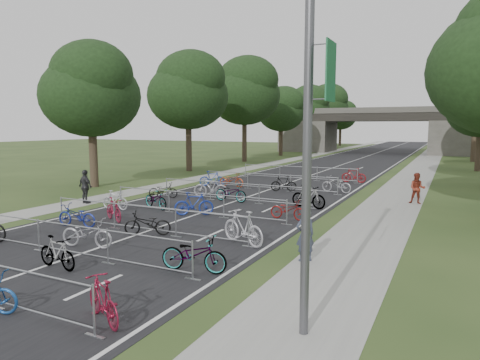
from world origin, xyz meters
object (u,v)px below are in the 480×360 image
(overpass_bridge, at_px, (378,131))
(pedestrian_c, at_px, (85,187))
(pedestrian_b, at_px, (417,189))
(lamppost, at_px, (309,122))
(pedestrian_a, at_px, (305,235))

(overpass_bridge, relative_size, pedestrian_c, 16.78)
(overpass_bridge, distance_m, pedestrian_b, 47.15)
(lamppost, height_order, pedestrian_b, lamppost)
(pedestrian_c, bearing_deg, pedestrian_a, 174.67)
(overpass_bridge, distance_m, pedestrian_a, 58.91)
(lamppost, distance_m, pedestrian_b, 17.21)
(overpass_bridge, relative_size, lamppost, 3.78)
(overpass_bridge, xyz_separation_m, pedestrian_b, (9.20, -46.16, -2.69))
(pedestrian_a, distance_m, pedestrian_c, 14.50)
(lamppost, xyz_separation_m, pedestrian_a, (-1.48, 4.55, -3.44))
(pedestrian_a, height_order, pedestrian_c, pedestrian_c)
(pedestrian_a, height_order, pedestrian_b, pedestrian_b)
(lamppost, xyz_separation_m, pedestrian_c, (-15.32, 8.89, -3.36))
(pedestrian_c, bearing_deg, overpass_bridge, -85.28)
(lamppost, distance_m, pedestrian_a, 5.90)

